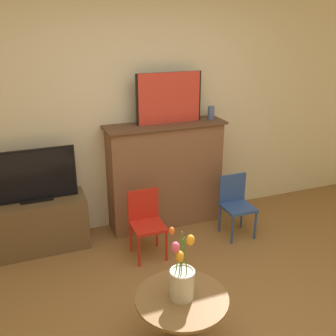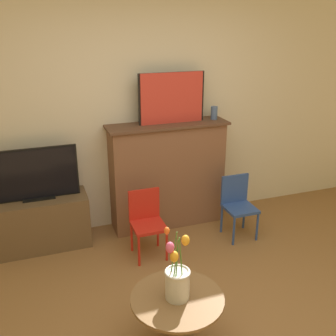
# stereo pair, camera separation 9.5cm
# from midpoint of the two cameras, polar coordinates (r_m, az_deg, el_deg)

# --- Properties ---
(wall_back) EXTENTS (8.00, 0.06, 2.70)m
(wall_back) POSITION_cam_midpoint_polar(r_m,az_deg,el_deg) (4.18, -5.59, 9.24)
(wall_back) COLOR beige
(wall_back) RESTS_ON ground
(fireplace_mantel) EXTENTS (1.29, 0.37, 1.16)m
(fireplace_mantel) POSITION_cam_midpoint_polar(r_m,az_deg,el_deg) (4.30, -1.06, -0.85)
(fireplace_mantel) COLOR brown
(fireplace_mantel) RESTS_ON ground
(painting) EXTENTS (0.71, 0.03, 0.52)m
(painting) POSITION_cam_midpoint_polar(r_m,az_deg,el_deg) (4.09, -0.49, 10.12)
(painting) COLOR black
(painting) RESTS_ON fireplace_mantel
(mantel_candle) EXTENTS (0.07, 0.07, 0.14)m
(mantel_candle) POSITION_cam_midpoint_polar(r_m,az_deg,el_deg) (4.32, 5.63, 8.01)
(mantel_candle) COLOR #4C6699
(mantel_candle) RESTS_ON fireplace_mantel
(tv_stand) EXTENTS (0.91, 0.39, 0.53)m
(tv_stand) POSITION_cam_midpoint_polar(r_m,az_deg,el_deg) (4.17, -18.70, -7.77)
(tv_stand) COLOR brown
(tv_stand) RESTS_ON ground
(tv_monitor) EXTENTS (0.79, 0.12, 0.52)m
(tv_monitor) POSITION_cam_midpoint_polar(r_m,az_deg,el_deg) (3.96, -19.56, -1.13)
(tv_monitor) COLOR black
(tv_monitor) RESTS_ON tv_stand
(chair_red) EXTENTS (0.31, 0.31, 0.65)m
(chair_red) POSITION_cam_midpoint_polar(r_m,az_deg,el_deg) (3.83, -3.91, -7.47)
(chair_red) COLOR red
(chair_red) RESTS_ON ground
(chair_blue) EXTENTS (0.31, 0.31, 0.65)m
(chair_blue) POSITION_cam_midpoint_polar(r_m,az_deg,el_deg) (4.23, 9.17, -4.83)
(chair_blue) COLOR #2D4C99
(chair_blue) RESTS_ON ground
(side_table) EXTENTS (0.63, 0.63, 0.45)m
(side_table) POSITION_cam_midpoint_polar(r_m,az_deg,el_deg) (2.85, 0.97, -20.63)
(side_table) COLOR brown
(side_table) RESTS_ON ground
(vase_tulips) EXTENTS (0.19, 0.19, 0.52)m
(vase_tulips) POSITION_cam_midpoint_polar(r_m,az_deg,el_deg) (2.65, 0.97, -15.86)
(vase_tulips) COLOR beige
(vase_tulips) RESTS_ON side_table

